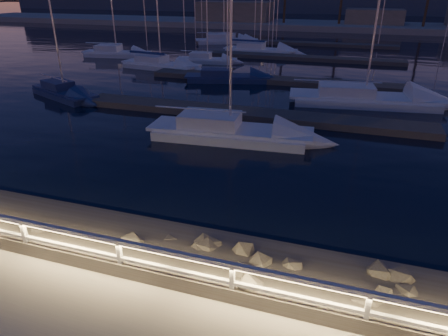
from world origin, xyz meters
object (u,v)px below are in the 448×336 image
Objects in this scene: guard_rail at (83,241)px; sailboat_h at (361,97)px; sailboat_n at (230,39)px; sailboat_b at (226,130)px; sailboat_e at (206,59)px; sailboat_m at (222,40)px; sailboat_a at (63,91)px; sailboat_k at (258,49)px; sailboat_f at (159,64)px; sailboat_i at (115,53)px; sailboat_c at (225,77)px.

guard_rail is 2.59× the size of sailboat_h.
sailboat_b is at bearing -74.45° from sailboat_n.
sailboat_m is at bearing 95.63° from sailboat_e.
sailboat_a is at bearing -95.65° from sailboat_n.
sailboat_a is 1.07× the size of sailboat_e.
sailboat_h is at bearing 72.49° from guard_rail.
sailboat_f is at bearing -115.94° from sailboat_k.
sailboat_e is 16.81m from sailboat_n.
sailboat_m is at bearing 98.36° from sailboat_f.
guard_rail is at bearing -58.47° from sailboat_f.
sailboat_e is at bearing -10.14° from sailboat_i.
sailboat_c is 0.90× the size of sailboat_m.
sailboat_a is at bearing -152.59° from sailboat_c.
sailboat_c is at bearing 152.52° from sailboat_h.
sailboat_a is at bearing -106.31° from sailboat_k.
sailboat_c is 8.55m from sailboat_f.
sailboat_f reaches higher than sailboat_n.
guard_rail is at bearing -100.79° from sailboat_m.
sailboat_m reaches higher than sailboat_e.
sailboat_f is at bearing 105.29° from sailboat_a.
sailboat_c is (-4.29, 25.18, -0.98)m from guard_rail.
sailboat_b is 1.42× the size of sailboat_e.
sailboat_n reaches higher than guard_rail.
sailboat_m is at bearing 110.23° from sailboat_a.
sailboat_a is (-13.87, 16.54, -0.96)m from guard_rail.
sailboat_c is at bearing 103.53° from sailboat_b.
sailboat_n is (-2.54, 16.61, 0.03)m from sailboat_e.
sailboat_c is at bearing -75.08° from sailboat_n.
sailboat_n is at bearing 103.01° from guard_rail.
sailboat_m is (-3.22, 15.14, 0.07)m from sailboat_e.
sailboat_k is at bearing 93.98° from sailboat_a.
sailboat_c is 15.80m from sailboat_k.
sailboat_k reaches higher than sailboat_a.
sailboat_c is at bearing -96.04° from sailboat_m.
sailboat_c is at bearing -83.37° from sailboat_k.
sailboat_h reaches higher than sailboat_f.
sailboat_n is at bearing 96.51° from sailboat_f.
sailboat_h is at bearing -31.87° from sailboat_i.
sailboat_b is at bearing 89.81° from guard_rail.
sailboat_f reaches higher than sailboat_c.
sailboat_a reaches higher than guard_rail.
sailboat_a is 33.08m from sailboat_n.
sailboat_e is 0.71× the size of sailboat_k.
sailboat_c is (-4.33, 13.19, -0.08)m from sailboat_b.
sailboat_k is (-11.97, 19.69, -0.03)m from sailboat_h.
sailboat_k is at bearing 19.31° from sailboat_i.
guard_rail is 3.59× the size of sailboat_n.
sailboat_h is 32.75m from sailboat_m.
sailboat_a is 0.81× the size of sailboat_f.
sailboat_h is at bearing 49.66° from sailboat_b.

